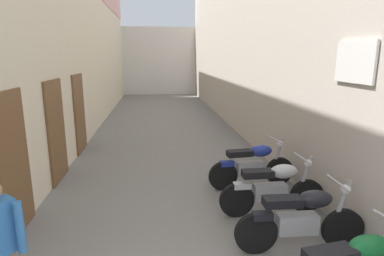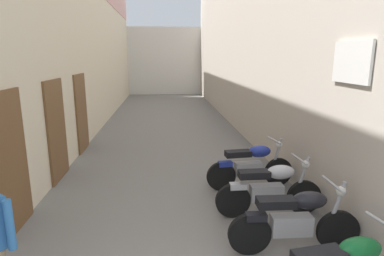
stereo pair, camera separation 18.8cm
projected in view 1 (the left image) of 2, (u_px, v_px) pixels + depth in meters
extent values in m
plane|color=slate|center=(167.00, 140.00, 10.38)|extent=(37.40, 37.40, 0.00)
cube|color=beige|center=(84.00, 3.00, 11.00)|extent=(0.40, 21.40, 8.98)
cube|color=brown|center=(12.00, 165.00, 4.71)|extent=(0.06, 1.10, 2.20)
cube|color=brown|center=(56.00, 131.00, 6.84)|extent=(0.06, 1.10, 2.20)
cube|color=brown|center=(79.00, 113.00, 8.97)|extent=(0.06, 1.10, 2.20)
cube|color=beige|center=(237.00, 28.00, 11.80)|extent=(0.40, 21.40, 7.39)
cube|color=white|center=(355.00, 62.00, 4.56)|extent=(0.04, 0.90, 0.60)
cube|color=silver|center=(159.00, 61.00, 23.13)|extent=(8.07, 2.00, 4.66)
ellipsoid|color=#0F5123|center=(369.00, 247.00, 3.24)|extent=(0.51, 0.32, 0.24)
cube|color=black|center=(330.00, 255.00, 3.13)|extent=(0.55, 0.29, 0.12)
cylinder|color=black|center=(342.00, 229.00, 4.47)|extent=(0.60, 0.10, 0.60)
cylinder|color=black|center=(256.00, 233.00, 4.36)|extent=(0.60, 0.10, 0.60)
cube|color=#9E9EA3|center=(297.00, 224.00, 4.38)|extent=(0.57, 0.22, 0.28)
ellipsoid|color=black|center=(315.00, 199.00, 4.32)|extent=(0.49, 0.27, 0.24)
cube|color=black|center=(282.00, 202.00, 4.29)|extent=(0.53, 0.24, 0.12)
cylinder|color=#9E9EA3|center=(340.00, 206.00, 4.38)|extent=(0.25, 0.07, 0.77)
cylinder|color=#9E9EA3|center=(338.00, 183.00, 4.30)|extent=(0.05, 0.58, 0.04)
sphere|color=silver|center=(346.00, 190.00, 4.33)|extent=(0.14, 0.14, 0.14)
cube|color=black|center=(263.00, 216.00, 4.31)|extent=(0.28, 0.15, 0.10)
cylinder|color=black|center=(306.00, 196.00, 5.52)|extent=(0.60, 0.09, 0.60)
cylinder|color=black|center=(237.00, 200.00, 5.37)|extent=(0.60, 0.09, 0.60)
cube|color=#9E9EA3|center=(270.00, 192.00, 5.41)|extent=(0.56, 0.21, 0.28)
ellipsoid|color=#B7B7BC|center=(284.00, 171.00, 5.36)|extent=(0.48, 0.27, 0.24)
cube|color=black|center=(258.00, 174.00, 5.31)|extent=(0.52, 0.23, 0.12)
cylinder|color=#9E9EA3|center=(304.00, 177.00, 5.44)|extent=(0.25, 0.06, 0.77)
cylinder|color=#9E9EA3|center=(302.00, 158.00, 5.35)|extent=(0.04, 0.58, 0.04)
sphere|color=silver|center=(308.00, 163.00, 5.39)|extent=(0.14, 0.14, 0.14)
cube|color=#B7B7BC|center=(242.00, 186.00, 5.32)|extent=(0.28, 0.14, 0.10)
cylinder|color=black|center=(279.00, 171.00, 6.71)|extent=(0.61, 0.14, 0.60)
cylinder|color=black|center=(223.00, 176.00, 6.45)|extent=(0.61, 0.14, 0.60)
cube|color=#9E9EA3|center=(250.00, 168.00, 6.54)|extent=(0.58, 0.26, 0.28)
ellipsoid|color=navy|center=(261.00, 151.00, 6.51)|extent=(0.50, 0.31, 0.24)
cube|color=black|center=(240.00, 153.00, 6.42)|extent=(0.54, 0.27, 0.12)
cylinder|color=#9E9EA3|center=(277.00, 156.00, 6.62)|extent=(0.25, 0.09, 0.77)
cylinder|color=#9E9EA3|center=(275.00, 140.00, 6.53)|extent=(0.10, 0.58, 0.04)
sphere|color=silver|center=(280.00, 144.00, 6.58)|extent=(0.14, 0.14, 0.14)
cube|color=navy|center=(227.00, 164.00, 6.41)|extent=(0.29, 0.17, 0.10)
cylinder|color=#2D66A5|center=(20.00, 227.00, 3.02)|extent=(0.08, 0.08, 0.52)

